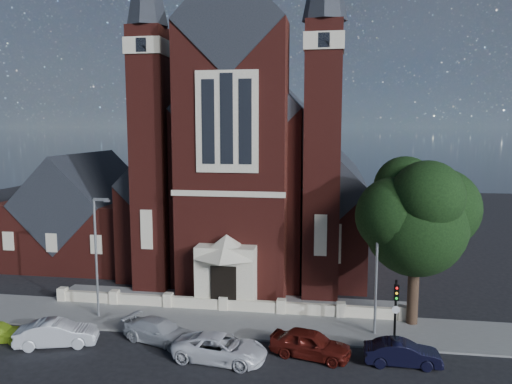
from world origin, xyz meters
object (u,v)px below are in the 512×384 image
Objects in this scene: traffic_signal at (396,304)px; car_white_suv at (220,348)px; parish_hall at (86,218)px; car_navy at (402,353)px; street_tree at (418,219)px; street_lamp_left at (97,251)px; car_silver_b at (160,331)px; car_dark_red at (310,344)px; church at (259,172)px; street_lamp_right at (378,262)px; car_silver_a at (57,333)px.

car_white_suv is (-9.58, -3.16, -1.87)m from traffic_signal.
car_navy is (27.16, -17.75, -3.35)m from parish_hall.
street_tree is 1.32× the size of street_lamp_left.
car_white_suv is (4.08, -1.75, 0.04)m from car_silver_b.
street_tree is 2.38× the size of car_dark_red.
church reaches higher than car_navy.
street_tree reaches higher than street_lamp_right.
street_tree is at bearing -53.83° from church.
street_lamp_right is at bearing -145.74° from street_tree.
car_silver_b is (-15.26, -4.69, -6.29)m from street_tree.
car_dark_red is at bearing -14.10° from street_lamp_left.
parish_hall reaches higher than traffic_signal.
car_silver_a is (7.62, -18.40, -3.26)m from parish_hall.
car_navy is (-1.44, -5.46, -6.29)m from street_tree.
street_lamp_left is 18.00m from street_lamp_right.
car_silver_a is at bearing -67.51° from parish_hall.
car_silver_a is at bearing -163.76° from street_tree.
street_tree reaches higher than street_lamp_left.
parish_hall is 2.64× the size of car_silver_b.
street_lamp_left is 2.02× the size of traffic_signal.
parish_hall reaches higher than car_silver_b.
street_lamp_left is 19.82m from car_navy.
parish_hall is at bearing 151.78° from street_lamp_right.
car_silver_a reaches higher than car_silver_b.
street_lamp_right is at bearing -54.08° from car_white_suv.
church is at bearing 30.30° from car_dark_red.
street_tree is 14.33m from car_white_suv.
parish_hall is 32.62m from car_navy.
street_lamp_right is 6.49m from car_dark_red.
parish_hall is at bearing 120.02° from street_lamp_left.
street_tree is 2.35× the size of car_silver_a.
car_dark_red is 1.11× the size of car_navy.
traffic_signal reaches higher than car_silver_a.
street_lamp_right is 13.67m from car_silver_b.
car_silver_b is (-12.75, -2.98, -3.93)m from street_lamp_right.
street_lamp_right is 1.80× the size of car_dark_red.
street_lamp_left is at bearing 79.40° from car_silver_b.
street_lamp_left is at bearing 175.24° from traffic_signal.
car_silver_a is at bearing 95.29° from car_white_suv.
traffic_signal is at bearing -65.08° from car_silver_b.
church is 25.90m from car_silver_a.
church is 24.50m from car_dark_red.
traffic_signal is at bearing -98.74° from car_silver_a.
church reaches higher than street_lamp_left.
street_lamp_left is at bearing 180.00° from street_lamp_right.
traffic_signal reaches higher than car_silver_b.
church is 23.33m from car_silver_b.
car_dark_red is (14.63, 0.85, 0.01)m from car_silver_a.
church is 7.66× the size of car_silver_a.
car_dark_red is at bearing -38.27° from parish_hall.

